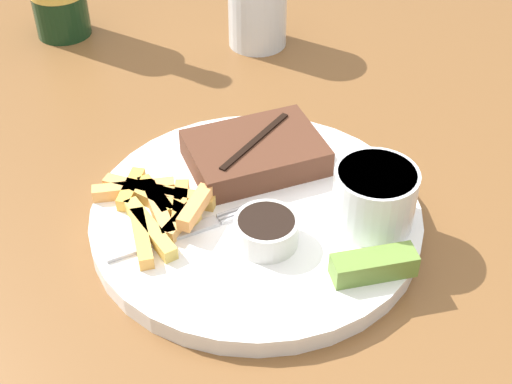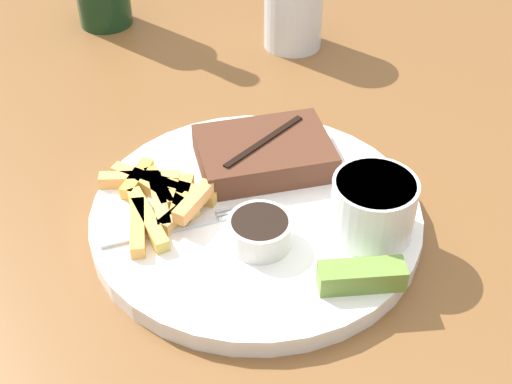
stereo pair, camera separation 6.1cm
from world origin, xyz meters
TOP-DOWN VIEW (x-y plane):
  - dining_table at (0.00, 0.00)m, footprint 1.36×1.45m
  - dinner_plate at (0.00, 0.00)m, footprint 0.29×0.29m
  - steak_portion at (0.01, 0.06)m, footprint 0.14×0.11m
  - fries_pile at (-0.08, 0.01)m, footprint 0.11×0.12m
  - coleslaw_cup at (0.09, -0.03)m, footprint 0.07×0.07m
  - dipping_sauce_cup at (-0.00, -0.04)m, footprint 0.05×0.05m
  - pickle_spear at (0.08, -0.09)m, footprint 0.07×0.02m
  - fork_utensil at (-0.07, -0.02)m, footprint 0.13×0.05m
  - drinking_glass at (0.07, 0.33)m, footprint 0.07×0.07m

SIDE VIEW (x-z plane):
  - dining_table at x=0.00m, z-range 0.31..1.05m
  - dinner_plate at x=0.00m, z-range 0.74..0.76m
  - fork_utensil at x=-0.07m, z-range 0.76..0.76m
  - fries_pile at x=-0.08m, z-range 0.76..0.78m
  - pickle_spear at x=0.08m, z-range 0.76..0.78m
  - steak_portion at x=0.01m, z-range 0.76..0.79m
  - dipping_sauce_cup at x=0.00m, z-range 0.76..0.79m
  - coleslaw_cup at x=0.09m, z-range 0.76..0.82m
  - drinking_glass at x=0.07m, z-range 0.74..0.86m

